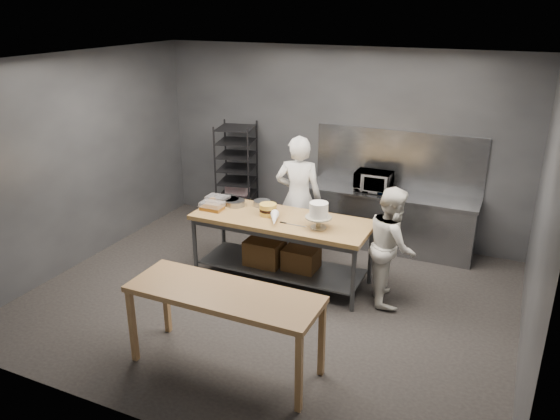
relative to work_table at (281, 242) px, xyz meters
name	(u,v)px	position (x,y,z in m)	size (l,w,h in m)	color
ground	(270,298)	(0.08, -0.53, -0.57)	(6.00, 6.00, 0.00)	black
back_wall	(337,143)	(0.08, 1.97, 0.93)	(6.00, 0.04, 3.00)	#4C4F54
work_table	(281,242)	(0.00, 0.00, 0.00)	(2.40, 0.90, 0.92)	brown
near_counter	(224,299)	(0.28, -2.01, 0.24)	(2.00, 0.70, 0.90)	olive
back_counter	(389,221)	(1.08, 1.65, -0.12)	(2.60, 0.60, 0.90)	slate
splashback_panel	(398,160)	(1.08, 1.95, 0.78)	(2.60, 0.02, 0.90)	slate
speed_rack	(237,176)	(-1.53, 1.57, 0.28)	(0.73, 0.77, 1.75)	black
chef_behind	(298,198)	(-0.08, 0.81, 0.36)	(0.68, 0.44, 1.86)	white
chef_right	(392,245)	(1.48, 0.09, 0.19)	(0.74, 0.58, 1.52)	white
microwave	(373,181)	(0.80, 1.65, 0.48)	(0.54, 0.37, 0.30)	black
frosted_cake_stand	(319,212)	(0.58, -0.12, 0.56)	(0.34, 0.34, 0.34)	#A79F86
layer_cake	(268,210)	(-0.20, 0.02, 0.43)	(0.23, 0.23, 0.16)	#F0C84C
cake_pans	(236,201)	(-0.80, 0.22, 0.39)	(0.81, 0.40, 0.07)	gray
piping_bag	(274,219)	(0.00, -0.21, 0.41)	(0.12, 0.12, 0.38)	white
offset_spatula	(289,224)	(0.19, -0.16, 0.35)	(0.36, 0.02, 0.02)	slate
pastry_clamshells	(215,203)	(-1.02, 0.01, 0.40)	(0.37, 0.46, 0.11)	#A96E21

